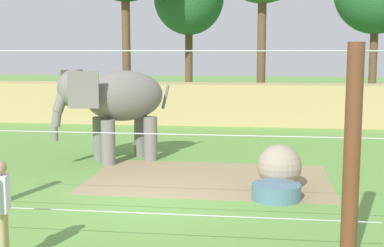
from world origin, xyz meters
name	(u,v)px	position (x,y,z in m)	size (l,w,h in m)	color
ground_plane	(149,202)	(0.00, 0.00, 0.00)	(120.00, 120.00, 0.00)	#609342
dirt_patch	(209,178)	(1.10, 2.38, 0.00)	(6.22, 4.04, 0.01)	#937F5B
embankment_wall	(208,104)	(0.00, 12.98, 0.93)	(36.00, 1.80, 1.85)	tan
elephant	(115,100)	(-1.91, 4.28, 1.85)	(3.32, 2.89, 2.79)	slate
enrichment_ball	(279,166)	(2.89, 1.62, 0.54)	(1.08, 1.08, 1.08)	gray
cable_fence	(113,147)	(0.00, -2.76, 1.73)	(8.71, 0.26, 3.45)	brown
zookeeper	(1,208)	(-1.48, -3.75, 0.93)	(0.31, 0.57, 1.67)	tan
water_tub	(276,191)	(2.80, 0.62, 0.18)	(1.10, 1.10, 0.35)	slate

